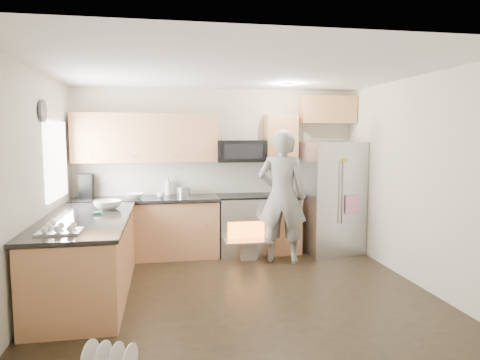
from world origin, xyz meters
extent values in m
plane|color=black|center=(0.00, 0.00, 0.00)|extent=(4.50, 4.50, 0.00)
cube|color=beige|center=(0.00, 2.00, 1.30)|extent=(4.50, 0.04, 2.60)
cube|color=beige|center=(0.00, -2.00, 1.30)|extent=(4.50, 0.04, 2.60)
cube|color=beige|center=(-2.25, 0.00, 1.30)|extent=(0.04, 4.00, 2.60)
cube|color=beige|center=(2.25, 0.00, 1.30)|extent=(0.04, 4.00, 2.60)
cube|color=white|center=(0.00, 0.00, 2.60)|extent=(4.50, 4.00, 0.04)
cube|color=white|center=(-2.23, 1.00, 1.55)|extent=(0.04, 1.00, 1.00)
cylinder|color=#F3E3C2|center=(0.90, 1.10, 2.58)|extent=(0.14, 0.14, 0.02)
cylinder|color=#474754|center=(-2.22, 0.45, 2.15)|extent=(0.03, 0.26, 0.26)
cube|color=#C7804F|center=(-1.12, 1.70, 0.43)|extent=(2.15, 0.60, 0.87)
cube|color=black|center=(-1.12, 1.69, 0.91)|extent=(2.19, 0.64, 0.04)
cube|color=#C7804F|center=(1.00, 1.70, 0.43)|extent=(0.50, 0.60, 0.87)
cube|color=black|center=(1.00, 1.69, 0.91)|extent=(0.54, 0.64, 0.04)
cube|color=#C7804F|center=(-1.12, 1.83, 1.83)|extent=(2.16, 0.33, 0.74)
cube|color=#C7804F|center=(1.00, 1.83, 1.83)|extent=(0.50, 0.33, 0.74)
cube|color=#C7804F|center=(1.78, 1.83, 2.28)|extent=(0.90, 0.33, 0.44)
imported|color=white|center=(-1.32, 1.71, 0.96)|extent=(0.30, 0.30, 0.07)
imported|color=white|center=(-0.80, 1.90, 1.07)|extent=(0.11, 0.11, 0.30)
imported|color=white|center=(-0.91, 1.67, 0.97)|extent=(0.11, 0.11, 0.09)
cylinder|color=#B7B7BC|center=(-0.57, 1.79, 1.00)|extent=(0.21, 0.21, 0.14)
cube|color=black|center=(-2.01, 1.83, 1.11)|extent=(0.19, 0.24, 0.37)
cylinder|color=#B7B7BC|center=(0.97, 1.64, 0.97)|extent=(0.11, 0.11, 0.09)
cube|color=#C7804F|center=(-1.75, 0.25, 0.43)|extent=(0.90, 2.30, 0.87)
cube|color=black|center=(-1.75, 0.25, 0.91)|extent=(0.96, 2.36, 0.04)
imported|color=white|center=(-1.58, 0.78, 0.98)|extent=(0.34, 0.34, 0.11)
cube|color=#33B564|center=(-1.65, 0.41, 0.94)|extent=(0.10, 0.07, 0.03)
cube|color=#B7B7BC|center=(-1.87, -0.53, 0.97)|extent=(0.41, 0.31, 0.09)
cube|color=#B7B7BC|center=(0.35, 1.68, 0.45)|extent=(0.76, 0.62, 0.90)
cube|color=black|center=(0.35, 1.68, 0.92)|extent=(0.76, 0.60, 0.03)
cube|color=orange|center=(0.35, 1.36, 0.40)|extent=(0.56, 0.02, 0.34)
cube|color=#B7B7BC|center=(0.35, 1.20, 0.32)|extent=(0.70, 0.34, 0.03)
cube|color=beige|center=(0.35, 1.15, 0.18)|extent=(0.24, 0.03, 0.28)
cube|color=black|center=(0.35, 1.80, 1.62)|extent=(0.76, 0.40, 0.34)
cube|color=#B7B7BC|center=(1.77, 1.53, 0.88)|extent=(0.94, 0.77, 1.77)
cylinder|color=#B7B7BC|center=(1.74, 1.18, 1.01)|extent=(0.02, 0.02, 0.96)
cylinder|color=#B7B7BC|center=(1.80, 1.18, 1.01)|extent=(0.02, 0.02, 0.96)
cube|color=pink|center=(1.96, 1.18, 0.82)|extent=(0.23, 0.03, 0.29)
cube|color=#9AB4F7|center=(1.60, 1.18, 1.30)|extent=(0.17, 0.03, 0.21)
imported|color=gray|center=(0.84, 1.14, 0.98)|extent=(0.83, 0.69, 1.95)
cylinder|color=white|center=(-1.44, -1.54, 0.16)|extent=(0.11, 0.25, 0.26)
cylinder|color=white|center=(-1.34, -1.58, 0.16)|extent=(0.11, 0.25, 0.26)
cylinder|color=white|center=(-1.24, -1.62, 0.16)|extent=(0.11, 0.25, 0.26)
cylinder|color=white|center=(-1.13, -1.66, 0.16)|extent=(0.11, 0.25, 0.26)
camera|label=1|loc=(-0.84, -4.85, 1.87)|focal=32.00mm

